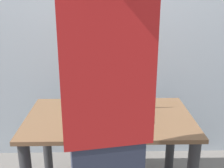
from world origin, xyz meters
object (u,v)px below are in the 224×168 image
(beer_bottle_brown, at_px, (79,97))
(beer_bottle_green, at_px, (85,92))
(person_figure, at_px, (106,136))
(laptop, at_px, (128,107))

(beer_bottle_brown, height_order, beer_bottle_green, beer_bottle_green)
(beer_bottle_green, bearing_deg, person_figure, -79.23)
(beer_bottle_brown, distance_m, beer_bottle_green, 0.11)
(laptop, relative_size, person_figure, 0.19)
(beer_bottle_green, bearing_deg, laptop, -31.33)
(person_figure, bearing_deg, beer_bottle_brown, 105.19)
(beer_bottle_green, height_order, person_figure, person_figure)
(beer_bottle_brown, xyz_separation_m, person_figure, (0.21, -0.77, 0.08))
(beer_bottle_brown, relative_size, beer_bottle_green, 0.95)
(laptop, distance_m, person_figure, 0.70)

